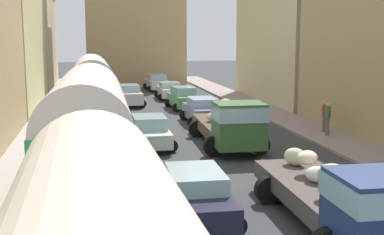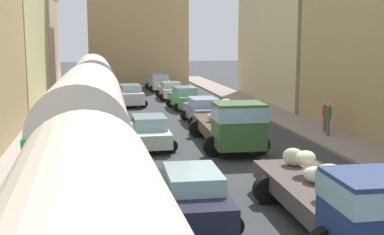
{
  "view_description": "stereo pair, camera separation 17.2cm",
  "coord_description": "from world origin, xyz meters",
  "px_view_note": "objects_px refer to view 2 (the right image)",
  "views": [
    {
      "loc": [
        -4.56,
        -1.27,
        5.26
      ],
      "look_at": [
        0.0,
        22.0,
        1.42
      ],
      "focal_mm": 47.41,
      "sensor_mm": 36.0,
      "label": 1
    },
    {
      "loc": [
        -4.39,
        -1.31,
        5.26
      ],
      "look_at": [
        0.0,
        22.0,
        1.42
      ],
      "focal_mm": 47.41,
      "sensor_mm": 36.0,
      "label": 2
    }
  ],
  "objects_px": {
    "car_3": "(159,82)",
    "car_5": "(193,195)",
    "car_2": "(171,90)",
    "car_1": "(184,98)",
    "car_6": "(149,132)",
    "parked_bus_2": "(93,87)",
    "pedestrian_2": "(325,115)",
    "cargo_truck_1": "(230,124)",
    "pedestrian_3": "(328,118)",
    "cargo_truck_0": "(346,197)",
    "parked_bus_1": "(86,130)",
    "car_7": "(131,95)",
    "car_0": "(203,110)"
  },
  "relations": [
    {
      "from": "car_3",
      "to": "car_7",
      "type": "xyz_separation_m",
      "value": [
        -3.43,
        -10.46,
        0.01
      ]
    },
    {
      "from": "car_3",
      "to": "car_5",
      "type": "relative_size",
      "value": 1.04
    },
    {
      "from": "car_0",
      "to": "car_2",
      "type": "xyz_separation_m",
      "value": [
        -0.19,
        12.08,
        -0.05
      ]
    },
    {
      "from": "cargo_truck_1",
      "to": "car_0",
      "type": "bearing_deg",
      "value": 88.19
    },
    {
      "from": "cargo_truck_1",
      "to": "pedestrian_3",
      "type": "bearing_deg",
      "value": 15.58
    },
    {
      "from": "pedestrian_2",
      "to": "cargo_truck_1",
      "type": "bearing_deg",
      "value": -156.83
    },
    {
      "from": "car_7",
      "to": "car_2",
      "type": "bearing_deg",
      "value": 44.22
    },
    {
      "from": "car_3",
      "to": "car_1",
      "type": "bearing_deg",
      "value": -88.81
    },
    {
      "from": "cargo_truck_0",
      "to": "cargo_truck_1",
      "type": "bearing_deg",
      "value": 90.83
    },
    {
      "from": "pedestrian_2",
      "to": "parked_bus_2",
      "type": "bearing_deg",
      "value": 154.23
    },
    {
      "from": "parked_bus_1",
      "to": "cargo_truck_1",
      "type": "relative_size",
      "value": 1.27
    },
    {
      "from": "car_1",
      "to": "pedestrian_3",
      "type": "height_order",
      "value": "pedestrian_3"
    },
    {
      "from": "cargo_truck_0",
      "to": "car_6",
      "type": "relative_size",
      "value": 1.91
    },
    {
      "from": "parked_bus_1",
      "to": "car_6",
      "type": "height_order",
      "value": "parked_bus_1"
    },
    {
      "from": "car_7",
      "to": "pedestrian_2",
      "type": "relative_size",
      "value": 2.22
    },
    {
      "from": "car_3",
      "to": "car_5",
      "type": "bearing_deg",
      "value": -95.4
    },
    {
      "from": "parked_bus_2",
      "to": "car_6",
      "type": "relative_size",
      "value": 2.35
    },
    {
      "from": "parked_bus_1",
      "to": "car_1",
      "type": "bearing_deg",
      "value": 71.66
    },
    {
      "from": "car_1",
      "to": "pedestrian_2",
      "type": "distance_m",
      "value": 12.22
    },
    {
      "from": "parked_bus_2",
      "to": "pedestrian_2",
      "type": "xyz_separation_m",
      "value": [
        12.18,
        -5.88,
        -1.19
      ]
    },
    {
      "from": "cargo_truck_0",
      "to": "parked_bus_1",
      "type": "bearing_deg",
      "value": 146.09
    },
    {
      "from": "car_5",
      "to": "car_7",
      "type": "distance_m",
      "value": 24.57
    },
    {
      "from": "car_0",
      "to": "pedestrian_3",
      "type": "distance_m",
      "value": 7.83
    },
    {
      "from": "car_0",
      "to": "car_5",
      "type": "xyz_separation_m",
      "value": [
        -3.68,
        -16.01,
        -0.02
      ]
    },
    {
      "from": "car_2",
      "to": "pedestrian_3",
      "type": "height_order",
      "value": "pedestrian_3"
    },
    {
      "from": "cargo_truck_0",
      "to": "car_3",
      "type": "relative_size",
      "value": 1.68
    },
    {
      "from": "car_5",
      "to": "pedestrian_3",
      "type": "relative_size",
      "value": 2.33
    },
    {
      "from": "parked_bus_1",
      "to": "pedestrian_3",
      "type": "xyz_separation_m",
      "value": [
        12.04,
        8.01,
        -1.23
      ]
    },
    {
      "from": "cargo_truck_1",
      "to": "cargo_truck_0",
      "type": "bearing_deg",
      "value": -89.17
    },
    {
      "from": "car_5",
      "to": "car_6",
      "type": "distance_m",
      "value": 9.87
    },
    {
      "from": "parked_bus_2",
      "to": "pedestrian_3",
      "type": "bearing_deg",
      "value": -29.92
    },
    {
      "from": "car_2",
      "to": "car_3",
      "type": "relative_size",
      "value": 0.85
    },
    {
      "from": "parked_bus_2",
      "to": "car_3",
      "type": "relative_size",
      "value": 2.07
    },
    {
      "from": "cargo_truck_1",
      "to": "parked_bus_1",
      "type": "bearing_deg",
      "value": -134.88
    },
    {
      "from": "car_3",
      "to": "car_2",
      "type": "bearing_deg",
      "value": -88.51
    },
    {
      "from": "car_2",
      "to": "car_5",
      "type": "height_order",
      "value": "car_5"
    },
    {
      "from": "cargo_truck_1",
      "to": "car_6",
      "type": "bearing_deg",
      "value": 163.55
    },
    {
      "from": "cargo_truck_1",
      "to": "pedestrian_3",
      "type": "relative_size",
      "value": 3.96
    },
    {
      "from": "car_1",
      "to": "pedestrian_3",
      "type": "distance_m",
      "value": 12.95
    },
    {
      "from": "car_0",
      "to": "car_5",
      "type": "relative_size",
      "value": 0.96
    },
    {
      "from": "parked_bus_1",
      "to": "car_0",
      "type": "relative_size",
      "value": 2.25
    },
    {
      "from": "cargo_truck_1",
      "to": "pedestrian_2",
      "type": "height_order",
      "value": "cargo_truck_1"
    },
    {
      "from": "cargo_truck_0",
      "to": "car_1",
      "type": "bearing_deg",
      "value": 90.07
    },
    {
      "from": "parked_bus_2",
      "to": "car_6",
      "type": "height_order",
      "value": "parked_bus_2"
    },
    {
      "from": "pedestrian_3",
      "to": "car_5",
      "type": "bearing_deg",
      "value": -131.26
    },
    {
      "from": "car_1",
      "to": "car_5",
      "type": "height_order",
      "value": "car_1"
    },
    {
      "from": "car_3",
      "to": "pedestrian_2",
      "type": "relative_size",
      "value": 2.47
    },
    {
      "from": "parked_bus_1",
      "to": "car_3",
      "type": "xyz_separation_m",
      "value": [
        6.27,
        32.69,
        -1.51
      ]
    },
    {
      "from": "parked_bus_2",
      "to": "pedestrian_3",
      "type": "height_order",
      "value": "parked_bus_2"
    },
    {
      "from": "car_1",
      "to": "car_6",
      "type": "distance_m",
      "value": 12.78
    }
  ]
}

